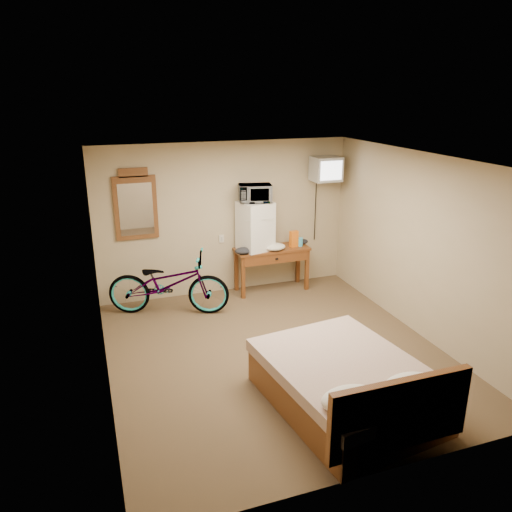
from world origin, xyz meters
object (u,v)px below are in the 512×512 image
Objects in this scene: mini_fridge at (255,226)px; bicycle at (168,283)px; blue_cup at (300,242)px; wall_mirror at (136,205)px; desk at (273,256)px; crt_television at (326,169)px; bed at (349,386)px; microwave at (255,193)px.

bicycle is (-1.52, -0.38, -0.67)m from mini_fridge.
wall_mirror reaches higher than blue_cup.
desk is 0.68× the size of bicycle.
desk is 2.17× the size of crt_television.
wall_mirror reaches higher than mini_fridge.
blue_cup reaches higher than desk.
wall_mirror is at bearing 172.83° from desk.
mini_fridge is 1.92m from wall_mirror.
blue_cup is (0.49, -0.02, 0.20)m from desk.
blue_cup is 0.13× the size of wall_mirror.
bicycle is (-2.30, -0.29, -0.34)m from blue_cup.
wall_mirror is 4.24m from bed.
crt_television is 0.27× the size of bed.
wall_mirror is at bearing 173.65° from blue_cup.
microwave is (0.00, 0.00, 0.54)m from mini_fridge.
microwave reaches higher than desk.
wall_mirror is at bearing 115.13° from bed.
bicycle reaches higher than desk.
desk is 8.46× the size of blue_cup.
microwave reaches higher than bed.
mini_fridge reaches higher than bed.
blue_cup is (0.78, -0.09, -0.87)m from microwave.
microwave is 0.28× the size of bicycle.
crt_television reaches higher than bed.
wall_mirror is at bearing 49.98° from bicycle.
blue_cup is 3.52m from bed.
mini_fridge is at bearing -111.03° from microwave.
microwave is 1.87m from wall_mirror.
microwave is at bearing 177.82° from crt_television.
bicycle is at bearing -170.18° from desk.
desk is 3.43m from bed.
bed is at bearing -79.77° from microwave.
crt_television reaches higher than desk.
mini_fridge is 0.54m from microwave.
bicycle is (-2.74, -0.33, -1.54)m from crt_television.
blue_cup is at bearing -174.51° from crt_television.
bed is at bearing -105.36° from blue_cup.
desk is 2.42× the size of microwave.
bed is at bearing -136.02° from bicycle.
blue_cup is at bearing -62.98° from bicycle.
microwave is 3.72m from bed.
blue_cup is 0.26× the size of crt_television.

